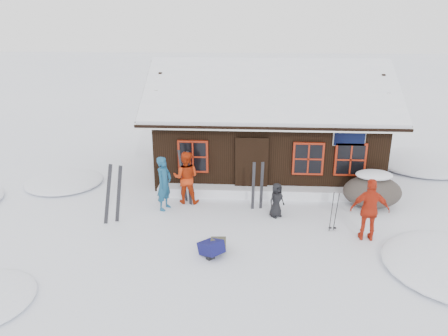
{
  "coord_description": "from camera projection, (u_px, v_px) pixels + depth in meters",
  "views": [
    {
      "loc": [
        0.84,
        -11.64,
        5.98
      ],
      "look_at": [
        0.02,
        1.47,
        1.3
      ],
      "focal_mm": 35.0,
      "sensor_mm": 36.0,
      "label": 1
    }
  ],
  "objects": [
    {
      "name": "skier_crouched",
      "position": [
        276.0,
        200.0,
        13.4
      ],
      "size": [
        0.64,
        0.6,
        1.1
      ],
      "primitive_type": "imported",
      "rotation": [
        0.0,
        0.0,
        0.66
      ],
      "color": "black",
      "rests_on": "ground"
    },
    {
      "name": "ski_pair_left",
      "position": [
        113.0,
        195.0,
        12.9
      ],
      "size": [
        0.7,
        0.21,
        1.89
      ],
      "rotation": [
        0.0,
        0.0,
        0.1
      ],
      "color": "black",
      "rests_on": "ground"
    },
    {
      "name": "snow_drift",
      "position": [
        268.0,
        192.0,
        14.97
      ],
      "size": [
        7.6,
        0.6,
        0.35
      ],
      "primitive_type": "cube",
      "color": "white",
      "rests_on": "ground"
    },
    {
      "name": "ground",
      "position": [
        220.0,
        225.0,
        13.0
      ],
      "size": [
        120.0,
        120.0,
        0.0
      ],
      "primitive_type": "plane",
      "color": "white",
      "rests_on": "ground"
    },
    {
      "name": "skier_orange_right",
      "position": [
        370.0,
        210.0,
        11.92
      ],
      "size": [
        1.08,
        0.51,
        1.79
      ],
      "primitive_type": "imported",
      "rotation": [
        0.0,
        0.0,
        3.07
      ],
      "color": "#B72812",
      "rests_on": "ground"
    },
    {
      "name": "ski_pair_right",
      "position": [
        257.0,
        187.0,
        13.87
      ],
      "size": [
        0.39,
        0.1,
        1.64
      ],
      "rotation": [
        0.0,
        0.0,
        0.16
      ],
      "color": "black",
      "rests_on": "ground"
    },
    {
      "name": "backpack_blue",
      "position": [
        211.0,
        250.0,
        11.32
      ],
      "size": [
        0.75,
        0.76,
        0.33
      ],
      "primitive_type": "cube",
      "rotation": [
        0.0,
        0.0,
        0.74
      ],
      "color": "#111149",
      "rests_on": "ground"
    },
    {
      "name": "ski_poles",
      "position": [
        334.0,
        212.0,
        12.52
      ],
      "size": [
        0.22,
        0.11,
        1.23
      ],
      "color": "black",
      "rests_on": "ground"
    },
    {
      "name": "boulder",
      "position": [
        372.0,
        191.0,
        14.11
      ],
      "size": [
        1.86,
        1.4,
        1.09
      ],
      "color": "#463E38",
      "rests_on": "ground"
    },
    {
      "name": "snow_mounds",
      "position": [
        273.0,
        201.0,
        14.65
      ],
      "size": [
        20.6,
        13.2,
        0.48
      ],
      "color": "white",
      "rests_on": "ground"
    },
    {
      "name": "backpack_olive",
      "position": [
        218.0,
        246.0,
        11.56
      ],
      "size": [
        0.43,
        0.55,
        0.29
      ],
      "primitive_type": "cube",
      "rotation": [
        0.0,
        0.0,
        0.06
      ],
      "color": "#434130",
      "rests_on": "ground"
    },
    {
      "name": "skier_teal",
      "position": [
        164.0,
        183.0,
        13.82
      ],
      "size": [
        0.61,
        0.75,
        1.76
      ],
      "primitive_type": "imported",
      "rotation": [
        0.0,
        0.0,
        1.22
      ],
      "color": "navy",
      "rests_on": "ground"
    },
    {
      "name": "mountain_hut",
      "position": [
        267.0,
        132.0,
        17.06
      ],
      "size": [
        8.9,
        6.09,
        4.42
      ],
      "color": "black",
      "rests_on": "ground"
    },
    {
      "name": "skier_orange_left",
      "position": [
        186.0,
        177.0,
        14.32
      ],
      "size": [
        0.89,
        0.71,
        1.76
      ],
      "primitive_type": "imported",
      "rotation": [
        0.0,
        0.0,
        3.09
      ],
      "color": "#B82E0D",
      "rests_on": "ground"
    },
    {
      "name": "ski_pair_mid",
      "position": [
        186.0,
        178.0,
        14.34
      ],
      "size": [
        0.49,
        0.4,
        1.83
      ],
      "rotation": [
        0.0,
        0.0,
        -0.68
      ],
      "color": "black",
      "rests_on": "ground"
    }
  ]
}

